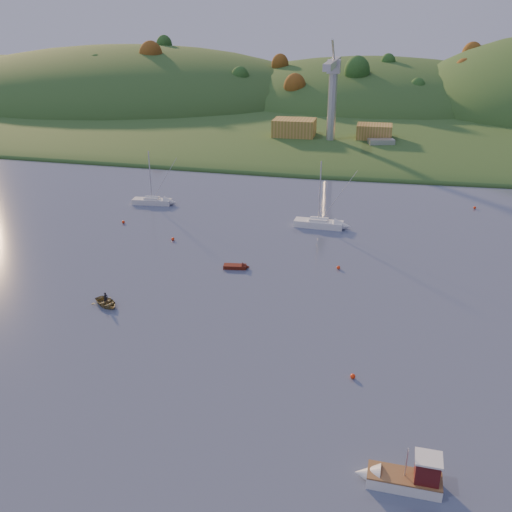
% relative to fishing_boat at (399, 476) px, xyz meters
% --- Properties ---
extents(ground, '(500.00, 500.00, 0.00)m').
position_rel_fishing_boat_xyz_m(ground, '(-18.39, -5.01, -0.89)').
color(ground, '#3D4263').
rests_on(ground, ground).
extents(far_shore, '(620.00, 220.00, 1.50)m').
position_rel_fishing_boat_xyz_m(far_shore, '(-18.39, 224.99, -0.89)').
color(far_shore, '#2B5220').
rests_on(far_shore, ground).
extents(shore_slope, '(640.00, 150.00, 7.00)m').
position_rel_fishing_boat_xyz_m(shore_slope, '(-18.39, 159.99, -0.89)').
color(shore_slope, '#2B5220').
rests_on(shore_slope, ground).
extents(hill_left_far, '(120.00, 100.00, 32.00)m').
position_rel_fishing_boat_xyz_m(hill_left_far, '(-178.39, 209.99, -0.89)').
color(hill_left_far, '#2B5220').
rests_on(hill_left_far, ground).
extents(hill_left, '(170.00, 140.00, 44.00)m').
position_rel_fishing_boat_xyz_m(hill_left, '(-108.39, 194.99, -0.89)').
color(hill_left, '#2B5220').
rests_on(hill_left, ground).
extents(hill_center, '(140.00, 120.00, 36.00)m').
position_rel_fishing_boat_xyz_m(hill_center, '(-8.39, 204.99, -0.89)').
color(hill_center, '#2B5220').
rests_on(hill_center, ground).
extents(hillside_trees, '(280.00, 50.00, 32.00)m').
position_rel_fishing_boat_xyz_m(hillside_trees, '(-18.39, 179.99, -0.89)').
color(hillside_trees, '#1D481A').
rests_on(hillside_trees, ground).
extents(wharf, '(42.00, 16.00, 2.40)m').
position_rel_fishing_boat_xyz_m(wharf, '(-13.39, 116.99, 0.31)').
color(wharf, slate).
rests_on(wharf, ground).
extents(shed_west, '(11.00, 8.00, 4.80)m').
position_rel_fishing_boat_xyz_m(shed_west, '(-26.39, 117.99, 3.91)').
color(shed_west, olive).
rests_on(shed_west, wharf).
extents(shed_east, '(9.00, 7.00, 4.00)m').
position_rel_fishing_boat_xyz_m(shed_east, '(-5.39, 118.99, 3.51)').
color(shed_east, olive).
rests_on(shed_east, wharf).
extents(dock_crane, '(3.20, 28.00, 20.30)m').
position_rel_fishing_boat_xyz_m(dock_crane, '(-16.39, 113.38, 16.28)').
color(dock_crane, '#B7B7BC').
rests_on(dock_crane, wharf).
extents(fishing_boat, '(6.42, 2.20, 4.05)m').
position_rel_fishing_boat_xyz_m(fishing_boat, '(0.00, 0.00, 0.00)').
color(fishing_boat, white).
rests_on(fishing_boat, ground).
extents(sailboat_near, '(7.30, 2.66, 9.95)m').
position_rel_fishing_boat_xyz_m(sailboat_near, '(-44.17, 61.12, -0.23)').
color(sailboat_near, silver).
rests_on(sailboat_near, ground).
extents(sailboat_far, '(8.11, 2.78, 11.11)m').
position_rel_fishing_boat_xyz_m(sailboat_far, '(-12.39, 55.26, -0.17)').
color(sailboat_far, white).
rests_on(sailboat_far, ground).
extents(canoe, '(4.64, 4.35, 0.78)m').
position_rel_fishing_boat_xyz_m(canoe, '(-34.19, 21.82, -0.50)').
color(canoe, olive).
rests_on(canoe, ground).
extents(paddler, '(0.60, 0.65, 1.48)m').
position_rel_fishing_boat_xyz_m(paddler, '(-34.19, 21.82, -0.15)').
color(paddler, black).
rests_on(paddler, ground).
extents(red_tender, '(3.80, 1.73, 1.25)m').
position_rel_fishing_boat_xyz_m(red_tender, '(-21.05, 36.00, -0.63)').
color(red_tender, '#52170B').
rests_on(red_tender, ground).
extents(work_vessel, '(15.78, 8.87, 3.84)m').
position_rel_fishing_boat_xyz_m(work_vessel, '(-3.39, 112.99, 0.47)').
color(work_vessel, slate).
rests_on(work_vessel, ground).
extents(buoy_0, '(0.50, 0.50, 0.50)m').
position_rel_fishing_boat_xyz_m(buoy_0, '(-4.14, 13.02, -0.64)').
color(buoy_0, '#FC330D').
rests_on(buoy_0, ground).
extents(buoy_1, '(0.50, 0.50, 0.50)m').
position_rel_fishing_boat_xyz_m(buoy_1, '(-7.69, 38.71, -0.64)').
color(buoy_1, '#FC330D').
rests_on(buoy_1, ground).
extents(buoy_2, '(0.50, 0.50, 0.50)m').
position_rel_fishing_boat_xyz_m(buoy_2, '(-44.84, 49.94, -0.64)').
color(buoy_2, '#FC330D').
rests_on(buoy_2, ground).
extents(buoy_3, '(0.50, 0.50, 0.50)m').
position_rel_fishing_boat_xyz_m(buoy_3, '(-33.88, 44.16, -0.64)').
color(buoy_3, '#FC330D').
rests_on(buoy_3, ground).
extents(buoy_4, '(0.50, 0.50, 0.50)m').
position_rel_fishing_boat_xyz_m(buoy_4, '(14.24, 71.00, -0.64)').
color(buoy_4, '#FC330D').
rests_on(buoy_4, ground).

